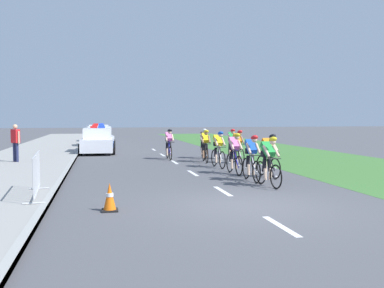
{
  "coord_description": "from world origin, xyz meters",
  "views": [
    {
      "loc": [
        -3.39,
        -9.51,
        2.1
      ],
      "look_at": [
        -0.02,
        6.09,
        1.1
      ],
      "focal_mm": 39.88,
      "sensor_mm": 36.0,
      "label": 1
    }
  ],
  "objects_px": {
    "cyclist_ninth": "(169,144)",
    "police_car_third": "(99,134)",
    "cyclist_tenth": "(232,144)",
    "police_car_nearest": "(98,142)",
    "cyclist_seventh": "(205,145)",
    "crowd_barrier_front": "(37,175)",
    "spectator_closest": "(15,140)",
    "cyclist_eighth": "(204,143)",
    "cyclist_sixth": "(238,146)",
    "cyclist_third": "(269,155)",
    "cyclist_fifth": "(218,149)",
    "cyclist_second": "(251,157)",
    "police_car_second": "(98,138)",
    "traffic_cone_near": "(110,197)",
    "cyclist_fourth": "(234,153)",
    "cyclist_lead": "(268,161)"
  },
  "relations": [
    {
      "from": "cyclist_ninth",
      "to": "police_car_third",
      "type": "xyz_separation_m",
      "value": [
        -3.49,
        15.77,
        -0.11
      ]
    },
    {
      "from": "cyclist_tenth",
      "to": "police_car_nearest",
      "type": "relative_size",
      "value": 0.38
    },
    {
      "from": "cyclist_seventh",
      "to": "police_car_nearest",
      "type": "bearing_deg",
      "value": 128.16
    },
    {
      "from": "cyclist_tenth",
      "to": "police_car_nearest",
      "type": "xyz_separation_m",
      "value": [
        -6.58,
        5.21,
        -0.11
      ]
    },
    {
      "from": "crowd_barrier_front",
      "to": "spectator_closest",
      "type": "bearing_deg",
      "value": 103.33
    },
    {
      "from": "crowd_barrier_front",
      "to": "cyclist_eighth",
      "type": "bearing_deg",
      "value": 55.64
    },
    {
      "from": "cyclist_sixth",
      "to": "spectator_closest",
      "type": "relative_size",
      "value": 1.03
    },
    {
      "from": "cyclist_third",
      "to": "spectator_closest",
      "type": "height_order",
      "value": "spectator_closest"
    },
    {
      "from": "cyclist_ninth",
      "to": "crowd_barrier_front",
      "type": "height_order",
      "value": "cyclist_ninth"
    },
    {
      "from": "cyclist_fifth",
      "to": "spectator_closest",
      "type": "distance_m",
      "value": 9.05
    },
    {
      "from": "cyclist_seventh",
      "to": "cyclist_ninth",
      "type": "height_order",
      "value": "same"
    },
    {
      "from": "cyclist_second",
      "to": "cyclist_seventh",
      "type": "xyz_separation_m",
      "value": [
        -0.06,
        6.06,
        0.0
      ]
    },
    {
      "from": "spectator_closest",
      "to": "cyclist_third",
      "type": "bearing_deg",
      "value": -33.1
    },
    {
      "from": "cyclist_tenth",
      "to": "cyclist_eighth",
      "type": "bearing_deg",
      "value": 151.05
    },
    {
      "from": "cyclist_ninth",
      "to": "police_car_second",
      "type": "bearing_deg",
      "value": 109.89
    },
    {
      "from": "traffic_cone_near",
      "to": "spectator_closest",
      "type": "height_order",
      "value": "spectator_closest"
    },
    {
      "from": "cyclist_eighth",
      "to": "police_car_nearest",
      "type": "distance_m",
      "value": 6.96
    },
    {
      "from": "cyclist_fourth",
      "to": "cyclist_second",
      "type": "bearing_deg",
      "value": -89.43
    },
    {
      "from": "spectator_closest",
      "to": "cyclist_seventh",
      "type": "bearing_deg",
      "value": -5.71
    },
    {
      "from": "cyclist_fifth",
      "to": "crowd_barrier_front",
      "type": "distance_m",
      "value": 8.7
    },
    {
      "from": "cyclist_lead",
      "to": "crowd_barrier_front",
      "type": "xyz_separation_m",
      "value": [
        -6.56,
        -0.85,
        -0.14
      ]
    },
    {
      "from": "cyclist_third",
      "to": "crowd_barrier_front",
      "type": "bearing_deg",
      "value": -159.39
    },
    {
      "from": "cyclist_third",
      "to": "cyclist_fourth",
      "type": "bearing_deg",
      "value": 131.95
    },
    {
      "from": "cyclist_ninth",
      "to": "police_car_second",
      "type": "xyz_separation_m",
      "value": [
        -3.49,
        9.64,
        -0.11
      ]
    },
    {
      "from": "cyclist_tenth",
      "to": "spectator_closest",
      "type": "relative_size",
      "value": 1.03
    },
    {
      "from": "cyclist_ninth",
      "to": "spectator_closest",
      "type": "relative_size",
      "value": 1.03
    },
    {
      "from": "cyclist_third",
      "to": "cyclist_eighth",
      "type": "distance_m",
      "value": 7.13
    },
    {
      "from": "cyclist_second",
      "to": "cyclist_fourth",
      "type": "height_order",
      "value": "same"
    },
    {
      "from": "cyclist_seventh",
      "to": "police_car_third",
      "type": "xyz_separation_m",
      "value": [
        -4.94,
        17.46,
        -0.11
      ]
    },
    {
      "from": "cyclist_seventh",
      "to": "crowd_barrier_front",
      "type": "relative_size",
      "value": 0.74
    },
    {
      "from": "cyclist_lead",
      "to": "cyclist_second",
      "type": "bearing_deg",
      "value": 95.59
    },
    {
      "from": "police_car_nearest",
      "to": "cyclist_fourth",
      "type": "bearing_deg",
      "value": -64.77
    },
    {
      "from": "cyclist_eighth",
      "to": "spectator_closest",
      "type": "xyz_separation_m",
      "value": [
        -8.86,
        -0.94,
        0.3
      ]
    },
    {
      "from": "cyclist_fourth",
      "to": "cyclist_eighth",
      "type": "xyz_separation_m",
      "value": [
        0.32,
        6.08,
        0.0
      ]
    },
    {
      "from": "cyclist_second",
      "to": "cyclist_eighth",
      "type": "height_order",
      "value": "same"
    },
    {
      "from": "cyclist_fifth",
      "to": "cyclist_tenth",
      "type": "height_order",
      "value": "same"
    },
    {
      "from": "cyclist_seventh",
      "to": "cyclist_lead",
      "type": "bearing_deg",
      "value": -88.6
    },
    {
      "from": "cyclist_lead",
      "to": "cyclist_sixth",
      "type": "bearing_deg",
      "value": 79.88
    },
    {
      "from": "cyclist_second",
      "to": "cyclist_seventh",
      "type": "relative_size",
      "value": 1.0
    },
    {
      "from": "cyclist_fourth",
      "to": "police_car_second",
      "type": "bearing_deg",
      "value": 107.7
    },
    {
      "from": "cyclist_eighth",
      "to": "police_car_third",
      "type": "height_order",
      "value": "police_car_third"
    },
    {
      "from": "cyclist_fourth",
      "to": "police_car_second",
      "type": "xyz_separation_m",
      "value": [
        -4.98,
        15.62,
        -0.11
      ]
    },
    {
      "from": "cyclist_third",
      "to": "cyclist_fourth",
      "type": "height_order",
      "value": "same"
    },
    {
      "from": "cyclist_fifth",
      "to": "cyclist_ninth",
      "type": "height_order",
      "value": "same"
    },
    {
      "from": "cyclist_fourth",
      "to": "police_car_third",
      "type": "distance_m",
      "value": 22.31
    },
    {
      "from": "cyclist_sixth",
      "to": "cyclist_tenth",
      "type": "height_order",
      "value": "same"
    },
    {
      "from": "police_car_second",
      "to": "cyclist_sixth",
      "type": "bearing_deg",
      "value": -62.74
    },
    {
      "from": "cyclist_lead",
      "to": "cyclist_fourth",
      "type": "height_order",
      "value": "same"
    },
    {
      "from": "cyclist_seventh",
      "to": "police_car_second",
      "type": "height_order",
      "value": "police_car_second"
    },
    {
      "from": "police_car_third",
      "to": "cyclist_eighth",
      "type": "bearing_deg",
      "value": -71.29
    }
  ]
}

